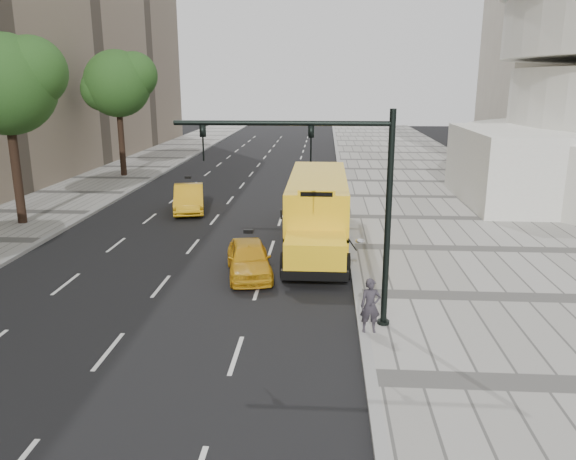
# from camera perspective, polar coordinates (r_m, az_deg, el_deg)

# --- Properties ---
(ground) EXTENTS (140.00, 140.00, 0.00)m
(ground) POSITION_cam_1_polar(r_m,az_deg,el_deg) (25.06, -7.40, -1.71)
(ground) COLOR black
(ground) RESTS_ON ground
(sidewalk_museum) EXTENTS (12.00, 140.00, 0.15)m
(sidewalk_museum) POSITION_cam_1_polar(r_m,az_deg,el_deg) (25.61, 19.98, -1.97)
(sidewalk_museum) COLOR #98958F
(sidewalk_museum) RESTS_ON ground
(curb_museum) EXTENTS (0.30, 140.00, 0.15)m
(curb_museum) POSITION_cam_1_polar(r_m,az_deg,el_deg) (24.61, 6.44, -1.81)
(curb_museum) COLOR gray
(curb_museum) RESTS_ON ground
(curb_far) EXTENTS (0.30, 140.00, 0.15)m
(curb_far) POSITION_cam_1_polar(r_m,az_deg,el_deg) (27.71, -23.87, -1.12)
(curb_far) COLOR gray
(curb_far) RESTS_ON ground
(tree_b) EXTENTS (5.41, 4.81, 9.36)m
(tree_b) POSITION_cam_1_polar(r_m,az_deg,el_deg) (30.72, -26.63, 13.14)
(tree_b) COLOR black
(tree_b) RESTS_ON ground
(tree_c) EXTENTS (5.44, 4.84, 9.34)m
(tree_c) POSITION_cam_1_polar(r_m,az_deg,el_deg) (44.20, -16.85, 14.09)
(tree_c) COLOR black
(tree_c) RESTS_ON ground
(school_bus) EXTENTS (2.96, 11.56, 3.19)m
(school_bus) POSITION_cam_1_polar(r_m,az_deg,el_deg) (25.19, 3.04, 2.63)
(school_bus) COLOR yellow
(school_bus) RESTS_ON ground
(taxi_near) EXTENTS (2.32, 4.15, 1.33)m
(taxi_near) POSITION_cam_1_polar(r_m,az_deg,el_deg) (21.13, -4.00, -2.90)
(taxi_near) COLOR gold
(taxi_near) RESTS_ON ground
(taxi_far) EXTENTS (2.54, 4.78, 1.50)m
(taxi_far) POSITION_cam_1_polar(r_m,az_deg,el_deg) (31.94, -10.04, 3.19)
(taxi_far) COLOR gold
(taxi_far) RESTS_ON ground
(pedestrian) EXTENTS (0.61, 0.43, 1.59)m
(pedestrian) POSITION_cam_1_polar(r_m,az_deg,el_deg) (16.22, 8.37, -7.62)
(pedestrian) COLOR #302C33
(pedestrian) RESTS_ON sidewalk_museum
(traffic_signal) EXTENTS (6.18, 0.36, 6.40)m
(traffic_signal) POSITION_cam_1_polar(r_m,az_deg,el_deg) (15.81, 5.17, 3.82)
(traffic_signal) COLOR black
(traffic_signal) RESTS_ON ground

